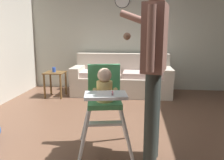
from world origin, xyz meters
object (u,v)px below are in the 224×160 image
(sippy_cup, at_px, (54,70))
(high_chair, at_px, (105,93))
(wall_clock, at_px, (122,0))
(adult_standing, at_px, (153,65))
(side_table, at_px, (55,79))
(couch, at_px, (122,79))

(sippy_cup, bearing_deg, high_chair, -57.40)
(high_chair, height_order, wall_clock, wall_clock)
(high_chair, relative_size, wall_clock, 2.88)
(adult_standing, height_order, sippy_cup, adult_standing)
(side_table, height_order, wall_clock, wall_clock)
(couch, bearing_deg, high_chair, -0.61)
(sippy_cup, distance_m, wall_clock, 2.17)
(couch, relative_size, side_table, 4.05)
(high_chair, bearing_deg, sippy_cup, -157.75)
(side_table, relative_size, wall_clock, 1.55)
(wall_clock, bearing_deg, sippy_cup, -146.75)
(adult_standing, distance_m, wall_clock, 3.34)
(adult_standing, distance_m, side_table, 2.97)
(wall_clock, bearing_deg, couch, -84.59)
(adult_standing, bearing_deg, side_table, -38.13)
(high_chair, bearing_deg, wall_clock, 170.00)
(couch, distance_m, side_table, 1.43)
(couch, distance_m, high_chair, 2.56)
(couch, height_order, high_chair, high_chair)
(high_chair, xyz_separation_m, sippy_cup, (-1.36, 2.13, -0.10))
(couch, distance_m, wall_clock, 1.77)
(sippy_cup, xyz_separation_m, wall_clock, (1.34, 0.88, 1.46))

